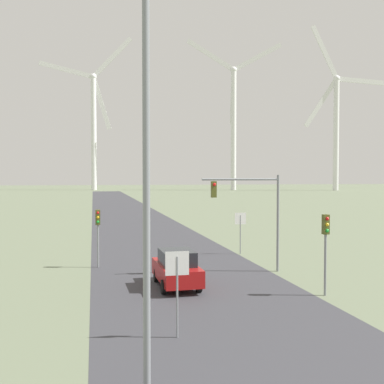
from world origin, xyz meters
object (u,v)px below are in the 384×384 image
(traffic_light_post_near_right, at_px, (326,236))
(wind_turbine_right, at_px, (234,116))
(streetlamp, at_px, (146,97))
(wind_turbine_center, at_px, (94,119))
(wind_turbine_far_right, at_px, (336,120))
(traffic_light_mast_overhead, at_px, (251,203))
(stop_sign_far, at_px, (240,225))
(traffic_light_post_near_left, at_px, (98,225))
(car_approaching, at_px, (177,268))
(stop_sign_near, at_px, (177,277))

(traffic_light_post_near_right, bearing_deg, wind_turbine_right, 73.74)
(streetlamp, height_order, wind_turbine_center, wind_turbine_center)
(traffic_light_post_near_right, bearing_deg, wind_turbine_far_right, 59.65)
(traffic_light_mast_overhead, bearing_deg, stop_sign_far, 76.93)
(wind_turbine_center, relative_size, wind_turbine_right, 1.03)
(traffic_light_post_near_right, height_order, wind_turbine_right, wind_turbine_right)
(traffic_light_post_near_left, distance_m, wind_turbine_center, 164.11)
(streetlamp, xyz_separation_m, traffic_light_post_near_right, (9.04, 7.67, -4.61))
(stop_sign_far, distance_m, traffic_light_post_near_right, 11.34)
(wind_turbine_center, height_order, wind_turbine_far_right, wind_turbine_far_right)
(streetlamp, distance_m, stop_sign_far, 21.58)
(traffic_light_mast_overhead, xyz_separation_m, wind_turbine_right, (47.63, 152.31, 26.43))
(stop_sign_far, distance_m, wind_turbine_right, 156.10)
(car_approaching, distance_m, wind_turbine_center, 170.00)
(car_approaching, distance_m, wind_turbine_far_right, 170.29)
(stop_sign_near, height_order, traffic_light_post_near_right, traffic_light_post_near_right)
(stop_sign_near, distance_m, wind_turbine_center, 176.57)
(wind_turbine_far_right, bearing_deg, traffic_light_post_near_left, -124.88)
(streetlamp, distance_m, wind_turbine_center, 179.65)
(wind_turbine_right, bearing_deg, traffic_light_post_near_right, -106.26)
(wind_turbine_far_right, bearing_deg, stop_sign_near, -121.86)
(stop_sign_far, distance_m, car_approaching, 10.32)
(car_approaching, distance_m, wind_turbine_right, 165.89)
(wind_turbine_center, bearing_deg, traffic_light_post_near_right, -86.69)
(stop_sign_near, distance_m, traffic_light_post_near_right, 8.50)
(stop_sign_near, relative_size, traffic_light_post_near_left, 0.84)
(traffic_light_post_near_right, distance_m, wind_turbine_far_right, 169.31)
(streetlamp, xyz_separation_m, wind_turbine_far_right, (93.63, 152.13, 20.75))
(streetlamp, xyz_separation_m, traffic_light_mast_overhead, (7.41, 13.04, -3.37))
(traffic_light_post_near_right, bearing_deg, traffic_light_mast_overhead, 106.85)
(streetlamp, height_order, stop_sign_near, streetlamp)
(stop_sign_far, xyz_separation_m, wind_turbine_far_right, (84.84, 133.14, 26.05))
(wind_turbine_center, height_order, wind_turbine_right, wind_turbine_center)
(streetlamp, bearing_deg, car_approaching, 75.75)
(stop_sign_far, height_order, wind_turbine_center, wind_turbine_center)
(stop_sign_near, bearing_deg, streetlamp, -110.90)
(wind_turbine_center, bearing_deg, streetlamp, -89.73)
(streetlamp, distance_m, traffic_light_post_near_left, 17.09)
(traffic_light_mast_overhead, height_order, wind_turbine_right, wind_turbine_right)
(traffic_light_post_near_right, xyz_separation_m, traffic_light_mast_overhead, (-1.63, 5.38, 1.24))
(traffic_light_mast_overhead, relative_size, wind_turbine_far_right, 0.08)
(streetlamp, relative_size, traffic_light_post_near_right, 3.22)
(streetlamp, distance_m, wind_turbine_right, 175.79)
(streetlamp, relative_size, wind_turbine_center, 0.19)
(traffic_light_mast_overhead, bearing_deg, wind_turbine_right, 72.63)
(stop_sign_near, relative_size, wind_turbine_far_right, 0.04)
(stop_sign_near, bearing_deg, traffic_light_mast_overhead, 57.12)
(traffic_light_post_near_left, height_order, wind_turbine_far_right, wind_turbine_far_right)
(traffic_light_mast_overhead, relative_size, wind_turbine_right, 0.09)
(stop_sign_far, height_order, wind_turbine_far_right, wind_turbine_far_right)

